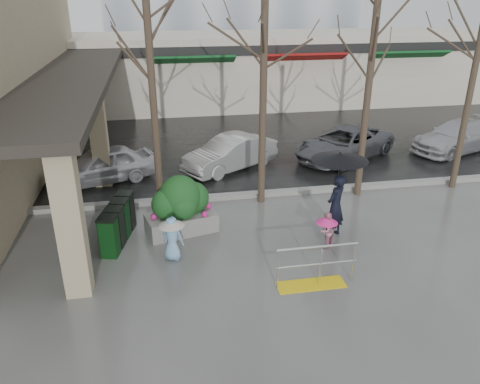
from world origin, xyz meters
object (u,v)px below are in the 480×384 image
object	(u,v)px
car_c	(344,143)
car_d	(458,136)
child_blue	(172,235)
child_pink	(326,228)
planter	(181,205)
car_a	(102,165)
tree_west	(149,38)
tree_midwest	(264,31)
news_boxes	(118,223)
car_b	(230,153)
handrail	(314,271)
tree_mideast	(373,43)
woman	(337,185)

from	to	relation	value
car_c	car_d	distance (m)	5.07
child_blue	car_c	bearing A→B (deg)	-114.19
child_pink	planter	distance (m)	4.01
car_a	car_d	xyz separation A→B (m)	(14.44, 0.96, 0.00)
tree_west	tree_midwest	size ratio (longest dim) A/B	0.97
news_boxes	child_pink	bearing A→B (deg)	-0.18
car_c	car_d	size ratio (longest dim) A/B	1.04
news_boxes	car_b	xyz separation A→B (m)	(3.86, 4.99, 0.08)
planter	car_c	world-z (taller)	planter
handrail	car_a	world-z (taller)	car_a
child_pink	car_d	distance (m)	10.68
car_b	tree_mideast	bearing A→B (deg)	18.94
planter	news_boxes	size ratio (longest dim) A/B	1.04
tree_mideast	car_c	xyz separation A→B (m)	(0.91, 3.54, -4.23)
handrail	child_blue	bearing A→B (deg)	150.85
tree_midwest	child_blue	xyz separation A→B (m)	(-2.97, -3.06, -4.55)
news_boxes	car_d	xyz separation A→B (m)	(13.63, 5.47, 0.08)
news_boxes	car_d	bearing A→B (deg)	35.35
tree_mideast	child_pink	xyz separation A→B (m)	(-2.27, -3.18, -4.29)
car_a	car_b	bearing A→B (deg)	76.66
car_b	news_boxes	bearing A→B (deg)	-69.37
child_pink	car_d	bearing A→B (deg)	-173.43
tree_midwest	woman	world-z (taller)	tree_midwest
child_blue	car_c	size ratio (longest dim) A/B	0.26
woman	child_blue	xyz separation A→B (m)	(-4.43, -0.43, -0.84)
tree_mideast	planter	distance (m)	7.38
child_blue	planter	size ratio (longest dim) A/B	0.56
planter	news_boxes	distance (m)	1.75
handrail	tree_west	xyz separation A→B (m)	(-3.36, 4.80, 4.71)
tree_midwest	child_pink	world-z (taller)	tree_midwest
tree_midwest	news_boxes	bearing A→B (deg)	-156.79
tree_midwest	planter	xyz separation A→B (m)	(-2.65, -1.59, -4.44)
planter	car_d	bearing A→B (deg)	23.54
woman	car_a	distance (m)	8.51
planter	car_d	size ratio (longest dim) A/B	0.48
car_d	tree_mideast	bearing A→B (deg)	-78.57
car_c	child_pink	bearing A→B (deg)	-57.14
car_a	planter	bearing A→B (deg)	11.43
child_blue	car_b	world-z (taller)	car_b
child_pink	car_c	world-z (taller)	car_c
news_boxes	tree_west	bearing A→B (deg)	71.70
woman	car_b	bearing A→B (deg)	-110.87
tree_west	child_blue	bearing A→B (deg)	-85.63
handrail	planter	bearing A→B (deg)	131.26
handrail	planter	size ratio (longest dim) A/B	0.91
handrail	tree_midwest	xyz separation A→B (m)	(-0.16, 4.80, 4.86)
planter	car_c	distance (m)	8.57
planter	news_boxes	bearing A→B (deg)	-170.85
car_d	tree_midwest	bearing A→B (deg)	-88.43
tree_mideast	car_a	distance (m)	9.82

